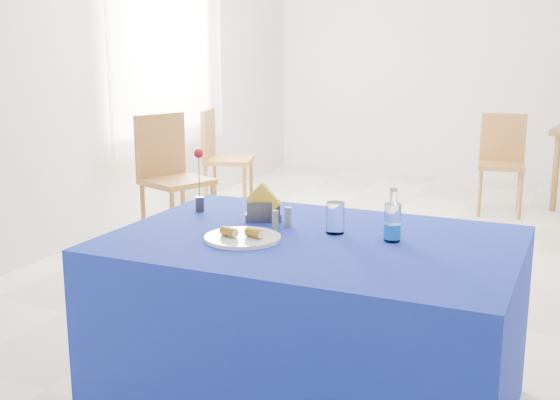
# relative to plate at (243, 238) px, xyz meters

# --- Properties ---
(floor) EXTENTS (7.00, 7.00, 0.00)m
(floor) POSITION_rel_plate_xyz_m (0.20, 2.15, -0.77)
(floor) COLOR beige
(floor) RESTS_ON ground
(room_shell) EXTENTS (7.00, 7.00, 7.00)m
(room_shell) POSITION_rel_plate_xyz_m (0.20, 2.15, 0.98)
(room_shell) COLOR silver
(room_shell) RESTS_ON ground
(window_pane) EXTENTS (0.04, 1.50, 1.60)m
(window_pane) POSITION_rel_plate_xyz_m (-2.27, 2.95, 0.78)
(window_pane) COLOR white
(window_pane) RESTS_ON room_shell
(curtain) EXTENTS (0.04, 1.75, 1.85)m
(curtain) POSITION_rel_plate_xyz_m (-2.20, 2.95, 0.78)
(curtain) COLOR white
(curtain) RESTS_ON room_shell
(plate) EXTENTS (0.30, 0.30, 0.01)m
(plate) POSITION_rel_plate_xyz_m (0.00, 0.00, 0.00)
(plate) COLOR white
(plate) RESTS_ON blue_table
(drinking_glass) EXTENTS (0.08, 0.08, 0.13)m
(drinking_glass) POSITION_rel_plate_xyz_m (0.30, 0.24, 0.06)
(drinking_glass) COLOR white
(drinking_glass) RESTS_ON blue_table
(salt_shaker) EXTENTS (0.03, 0.03, 0.08)m
(salt_shaker) POSITION_rel_plate_xyz_m (0.08, 0.26, 0.04)
(salt_shaker) COLOR gray
(salt_shaker) RESTS_ON blue_table
(pepper_shaker) EXTENTS (0.03, 0.03, 0.08)m
(pepper_shaker) POSITION_rel_plate_xyz_m (0.06, 0.18, 0.04)
(pepper_shaker) COLOR slate
(pepper_shaker) RESTS_ON blue_table
(blue_table) EXTENTS (1.60, 1.10, 0.76)m
(blue_table) POSITION_rel_plate_xyz_m (0.24, 0.14, -0.39)
(blue_table) COLOR navy
(blue_table) RESTS_ON floor
(water_bottle) EXTENTS (0.07, 0.07, 0.21)m
(water_bottle) POSITION_rel_plate_xyz_m (0.55, 0.22, 0.06)
(water_bottle) COLOR silver
(water_bottle) RESTS_ON blue_table
(napkin_holder) EXTENTS (0.17, 0.12, 0.17)m
(napkin_holder) POSITION_rel_plate_xyz_m (-0.05, 0.30, 0.04)
(napkin_holder) COLOR #393A3E
(napkin_holder) RESTS_ON blue_table
(rose_vase) EXTENTS (0.04, 0.04, 0.29)m
(rose_vase) POSITION_rel_plate_xyz_m (-0.40, 0.34, 0.13)
(rose_vase) COLOR #242429
(rose_vase) RESTS_ON blue_table
(chair_bg_left) EXTENTS (0.45, 0.45, 0.90)m
(chair_bg_left) POSITION_rel_plate_xyz_m (0.51, 4.19, -0.25)
(chair_bg_left) COLOR #9C632D
(chair_bg_left) RESTS_ON floor
(chair_win_a) EXTENTS (0.58, 0.58, 0.99)m
(chair_win_a) POSITION_rel_plate_xyz_m (-1.70, 2.11, -0.19)
(chair_win_a) COLOR #9C632D
(chair_win_a) RESTS_ON floor
(chair_win_b) EXTENTS (0.52, 0.52, 0.93)m
(chair_win_b) POSITION_rel_plate_xyz_m (-1.90, 3.26, -0.23)
(chair_win_b) COLOR #9C632D
(chair_win_b) RESTS_ON floor
(banana_pieces) EXTENTS (0.18, 0.08, 0.04)m
(banana_pieces) POSITION_rel_plate_xyz_m (0.00, -0.01, 0.03)
(banana_pieces) COLOR gold
(banana_pieces) RESTS_ON plate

